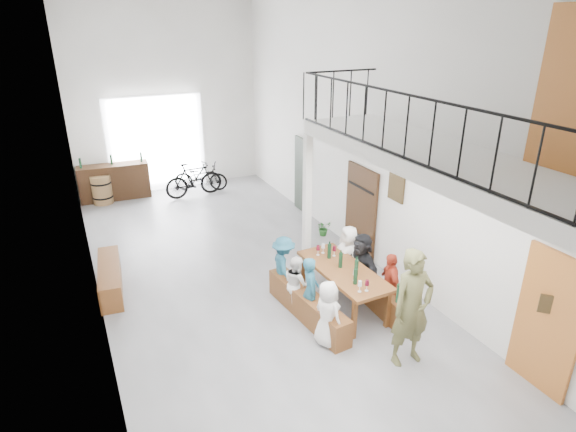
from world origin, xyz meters
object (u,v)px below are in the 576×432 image
side_bench (110,278)px  serving_counter (115,182)px  bench_inner (307,306)px  bicycle_near (201,177)px  tasting_table (343,273)px  host_standing (412,308)px  oak_barrel (102,190)px

side_bench → serving_counter: size_ratio=0.94×
bench_inner → bicycle_near: bicycle_near is taller
bench_inner → bicycle_near: 7.36m
tasting_table → host_standing: (0.14, -1.68, 0.23)m
tasting_table → bench_inner: bearing=-179.7°
side_bench → bench_inner: bearing=-39.7°
oak_barrel → bicycle_near: (2.83, -0.10, 0.01)m
oak_barrel → bench_inner: bearing=-70.5°
bicycle_near → oak_barrel: bearing=114.9°
side_bench → bicycle_near: (3.19, 4.86, 0.16)m
host_standing → oak_barrel: bearing=113.0°
bicycle_near → bench_inner: bearing=-154.7°
oak_barrel → serving_counter: serving_counter is taller
bench_inner → serving_counter: bearing=100.8°
oak_barrel → host_standing: host_standing is taller
bicycle_near → tasting_table: bearing=-149.0°
serving_counter → side_bench: bearing=-94.5°
bench_inner → tasting_table: bearing=-3.0°
side_bench → bicycle_near: 5.82m
bench_inner → serving_counter: size_ratio=1.11×
host_standing → bench_inner: bearing=119.8°
bench_inner → bicycle_near: (0.19, 7.35, 0.17)m
oak_barrel → serving_counter: size_ratio=0.42×
side_bench → oak_barrel: (0.37, 4.96, 0.15)m
host_standing → serving_counter: bearing=110.4°
serving_counter → host_standing: bearing=-67.9°
tasting_table → serving_counter: 8.23m
bench_inner → oak_barrel: size_ratio=2.62×
oak_barrel → tasting_table: bearing=-65.6°
host_standing → bicycle_near: bearing=96.2°
side_bench → serving_counter: bearing=81.8°
bicycle_near → host_standing: bearing=-148.8°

